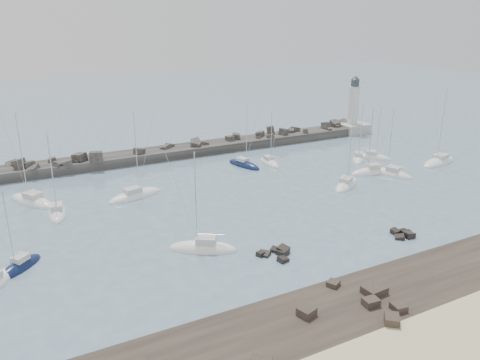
% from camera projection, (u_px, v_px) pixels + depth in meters
% --- Properties ---
extents(ground, '(400.00, 400.00, 0.00)m').
position_uv_depth(ground, '(267.00, 224.00, 64.12)').
color(ground, slate).
rests_on(ground, ground).
extents(rock_shelf, '(140.00, 12.00, 1.77)m').
position_uv_depth(rock_shelf, '(383.00, 307.00, 45.66)').
color(rock_shelf, black).
rests_on(rock_shelf, ground).
extents(rock_cluster_near, '(4.25, 3.87, 1.67)m').
position_uv_depth(rock_cluster_near, '(276.00, 255.00, 55.64)').
color(rock_cluster_near, black).
rests_on(rock_cluster_near, ground).
extents(rock_cluster_far, '(3.50, 2.89, 1.39)m').
position_uv_depth(rock_cluster_far, '(403.00, 235.00, 60.61)').
color(rock_cluster_far, black).
rests_on(rock_cluster_far, ground).
extents(breakwater, '(115.00, 7.16, 5.06)m').
position_uv_depth(breakwater, '(137.00, 160.00, 92.60)').
color(breakwater, '#312E2B').
rests_on(breakwater, ground).
extents(lighthouse, '(7.00, 7.00, 14.60)m').
position_uv_depth(lighthouse, '(352.00, 120.00, 115.56)').
color(lighthouse, '#A7A7A1').
rests_on(lighthouse, ground).
extents(sailboat_1, '(7.40, 9.70, 15.02)m').
position_uv_depth(sailboat_1, '(32.00, 202.00, 71.68)').
color(sailboat_1, white).
rests_on(sailboat_1, ground).
extents(sailboat_2, '(6.01, 5.85, 10.38)m').
position_uv_depth(sailboat_2, '(19.00, 268.00, 52.62)').
color(sailboat_2, '#0F1A40').
rests_on(sailboat_2, ground).
extents(sailboat_3, '(3.44, 8.13, 12.62)m').
position_uv_depth(sailboat_3, '(57.00, 213.00, 67.48)').
color(sailboat_3, white).
rests_on(sailboat_3, ground).
extents(sailboat_4, '(9.73, 5.24, 14.63)m').
position_uv_depth(sailboat_4, '(135.00, 196.00, 73.96)').
color(sailboat_4, white).
rests_on(sailboat_4, ground).
extents(sailboat_5, '(8.50, 6.72, 13.49)m').
position_uv_depth(sailboat_5, '(203.00, 249.00, 56.89)').
color(sailboat_5, white).
rests_on(sailboat_5, ground).
extents(sailboat_6, '(2.61, 7.18, 11.29)m').
position_uv_depth(sailboat_6, '(269.00, 163.00, 91.03)').
color(sailboat_6, white).
rests_on(sailboat_6, ground).
extents(sailboat_7, '(8.61, 6.80, 13.50)m').
position_uv_depth(sailboat_7, '(346.00, 185.00, 78.87)').
color(sailboat_7, white).
rests_on(sailboat_7, ground).
extents(sailboat_8, '(4.53, 8.41, 12.73)m').
position_uv_depth(sailboat_8, '(244.00, 165.00, 89.71)').
color(sailboat_8, '#0F1A40').
rests_on(sailboat_8, ground).
extents(sailboat_9, '(8.33, 3.77, 12.89)m').
position_uv_depth(sailboat_9, '(371.00, 173.00, 85.27)').
color(sailboat_9, white).
rests_on(sailboat_9, ground).
extents(sailboat_10, '(5.15, 8.46, 12.82)m').
position_uv_depth(sailboat_10, '(391.00, 174.00, 84.62)').
color(sailboat_10, white).
rests_on(sailboat_10, ground).
extents(sailboat_11, '(10.64, 5.35, 15.93)m').
position_uv_depth(sailboat_11, '(439.00, 162.00, 91.40)').
color(sailboat_11, white).
rests_on(sailboat_11, ground).
extents(sailboat_12, '(6.78, 6.95, 11.94)m').
position_uv_depth(sailboat_12, '(358.00, 159.00, 93.56)').
color(sailboat_12, white).
rests_on(sailboat_12, ground).
extents(sailboat_13, '(5.85, 7.28, 11.51)m').
position_uv_depth(sailboat_13, '(373.00, 158.00, 94.66)').
color(sailboat_13, white).
rests_on(sailboat_13, ground).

